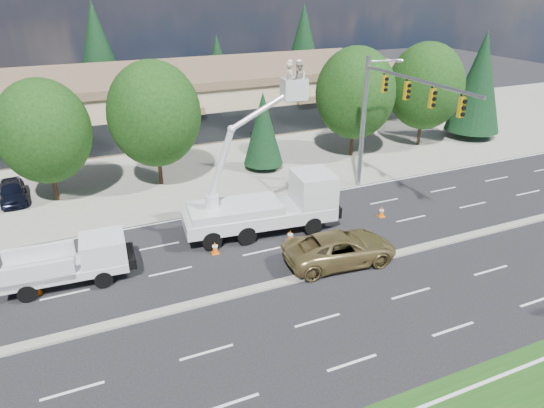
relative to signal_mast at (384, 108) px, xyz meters
name	(u,v)px	position (x,y,z in m)	size (l,w,h in m)	color
ground	(287,282)	(-10.03, -7.04, -6.06)	(140.00, 140.00, 0.00)	black
concrete_apron	(185,157)	(-10.03, 12.96, -6.05)	(140.00, 22.00, 0.01)	gray
road_median	(287,281)	(-10.03, -7.04, -6.00)	(120.00, 0.55, 0.12)	gray
strip_mall	(158,99)	(-10.03, 22.93, -3.23)	(50.40, 15.40, 5.50)	tan
tree_front_c	(44,131)	(-20.03, 7.96, -1.32)	(5.83, 5.83, 8.09)	#332114
tree_front_d	(154,114)	(-13.03, 7.96, -0.93)	(6.32, 6.32, 8.76)	#332114
tree_front_e	(263,128)	(-5.03, 7.96, -2.84)	(3.04, 3.04, 5.99)	#332114
tree_front_f	(355,93)	(2.97, 7.96, -0.87)	(6.39, 6.39, 8.87)	#332114
tree_front_g	(426,86)	(9.97, 7.96, -0.87)	(6.39, 6.39, 8.86)	#332114
tree_front_h	(479,82)	(15.97, 7.96, -0.94)	(4.84, 4.84, 9.53)	#332114
tree_back_b	(98,50)	(-14.03, 34.96, 0.14)	(5.86, 5.86, 11.55)	#332114
tree_back_c	(217,63)	(-0.03, 34.96, -2.06)	(3.78, 3.78, 7.45)	#332114
tree_back_d	(303,43)	(11.97, 34.96, -0.31)	(5.43, 5.43, 10.71)	#332114
signal_mast	(384,108)	(0.00, 0.00, 0.00)	(2.76, 10.16, 9.00)	gray
utility_pickup	(75,265)	(-19.38, -2.87, -5.16)	(5.83, 2.54, 2.19)	silver
bucket_truck	(272,199)	(-8.55, -1.78, -4.01)	(8.96, 3.61, 9.73)	silver
traffic_cone_a	(37,288)	(-21.20, -3.23, -5.72)	(0.40, 0.40, 0.70)	#F26007
traffic_cone_b	(215,248)	(-12.40, -3.00, -5.72)	(0.40, 0.40, 0.70)	#F26007
traffic_cone_c	(290,236)	(-8.12, -3.43, -5.72)	(0.40, 0.40, 0.70)	#F26007
traffic_cone_d	(381,212)	(-1.55, -2.84, -5.72)	(0.40, 0.40, 0.70)	#F26007
minivan	(340,248)	(-6.68, -6.44, -5.24)	(2.72, 5.90, 1.64)	olive
parked_car_west	(12,191)	(-22.69, 8.96, -5.37)	(1.63, 4.04, 1.38)	black
parked_car_east	(264,143)	(-3.40, 11.76, -5.31)	(1.59, 4.56, 1.50)	black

